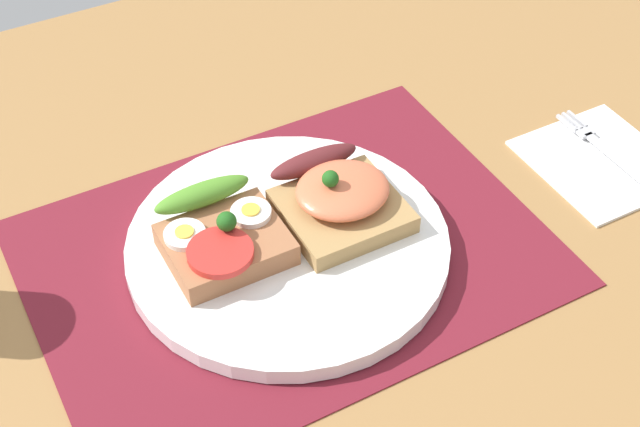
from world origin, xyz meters
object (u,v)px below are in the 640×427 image
at_px(napkin, 601,160).
at_px(plate, 288,245).
at_px(fork, 609,152).
at_px(sandwich_egg_tomato, 221,236).
at_px(sandwich_salmon, 339,197).

bearing_deg(napkin, plate, 173.51).
bearing_deg(plate, fork, -5.93).
xyz_separation_m(napkin, fork, (0.01, 0.00, 0.00)).
relative_size(sandwich_egg_tomato, sandwich_salmon, 0.93).
relative_size(sandwich_egg_tomato, fork, 0.69).
bearing_deg(sandwich_egg_tomato, fork, -7.36).
bearing_deg(fork, napkin, -168.25).
bearing_deg(plate, sandwich_egg_tomato, 164.09).
relative_size(sandwich_egg_tomato, napkin, 0.76).
distance_m(napkin, fork, 0.01).
distance_m(sandwich_salmon, napkin, 0.26).
height_order(sandwich_egg_tomato, fork, sandwich_egg_tomato).
xyz_separation_m(sandwich_egg_tomato, napkin, (0.36, -0.05, -0.03)).
bearing_deg(sandwich_salmon, plate, -172.15).
bearing_deg(sandwich_salmon, napkin, -9.37).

